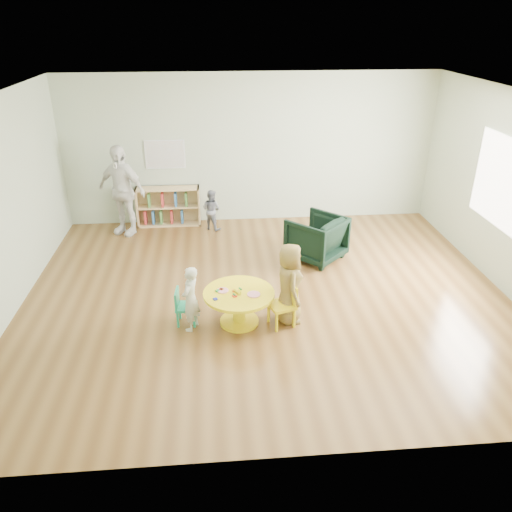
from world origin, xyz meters
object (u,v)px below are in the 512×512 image
at_px(bookshelf, 168,206).
at_px(armchair, 316,238).
at_px(child_left, 191,299).
at_px(adult_caretaker, 121,190).
at_px(kid_chair_right, 285,303).
at_px(toddler, 211,210).
at_px(child_right, 289,284).
at_px(kid_chair_left, 183,306).
at_px(activity_table, 239,302).

height_order(bookshelf, armchair, bookshelf).
bearing_deg(child_left, adult_caretaker, -135.81).
height_order(kid_chair_right, toddler, toddler).
bearing_deg(bookshelf, adult_caretaker, -155.10).
relative_size(armchair, child_right, 0.74).
bearing_deg(child_left, kid_chair_right, 112.27).
bearing_deg(child_left, kid_chair_left, -119.36).
bearing_deg(toddler, child_left, 118.16).
bearing_deg(armchair, bookshelf, -78.98).
xyz_separation_m(activity_table, toddler, (-0.34, 3.26, 0.06)).
bearing_deg(kid_chair_left, adult_caretaker, -154.46).
bearing_deg(activity_table, kid_chair_right, -7.29).
bearing_deg(kid_chair_right, child_left, 71.82).
xyz_separation_m(kid_chair_right, adult_caretaker, (-2.54, 3.29, 0.51)).
bearing_deg(kid_chair_left, activity_table, 89.73).
height_order(kid_chair_left, kid_chair_right, kid_chair_right).
xyz_separation_m(kid_chair_left, adult_caretaker, (-1.22, 3.16, 0.56)).
xyz_separation_m(bookshelf, armchair, (2.56, -1.75, 0.01)).
height_order(activity_table, toddler, toddler).
distance_m(kid_chair_right, child_left, 1.22).
height_order(kid_chair_left, bookshelf, bookshelf).
distance_m(activity_table, toddler, 3.28).
bearing_deg(adult_caretaker, bookshelf, 53.16).
height_order(bookshelf, child_left, child_left).
xyz_separation_m(child_left, toddler, (0.28, 3.34, -0.06)).
height_order(kid_chair_left, adult_caretaker, adult_caretaker).
height_order(child_right, toddler, child_right).
relative_size(child_right, adult_caretaker, 0.67).
bearing_deg(child_right, activity_table, 86.52).
xyz_separation_m(kid_chair_left, toddler, (0.39, 3.20, 0.12)).
relative_size(child_right, toddler, 1.44).
bearing_deg(adult_caretaker, armchair, 5.62).
relative_size(kid_chair_right, toddler, 0.76).
height_order(armchair, child_right, child_right).
distance_m(activity_table, adult_caretaker, 3.79).
bearing_deg(child_left, activity_table, 119.24).
distance_m(armchair, toddler, 2.24).
distance_m(child_right, toddler, 3.40).
bearing_deg(kid_chair_right, activity_table, 64.52).
xyz_separation_m(armchair, child_left, (-2.01, -1.90, 0.07)).
height_order(kid_chair_left, toddler, toddler).
bearing_deg(bookshelf, toddler, -20.46).
distance_m(kid_chair_right, adult_caretaker, 4.19).
xyz_separation_m(child_right, toddler, (-1.00, 3.25, -0.17)).
bearing_deg(child_left, bookshelf, -149.13).
bearing_deg(child_left, toddler, -162.61).
height_order(activity_table, kid_chair_left, activity_table).
distance_m(armchair, adult_caretaker, 3.64).
bearing_deg(adult_caretaker, toddler, 29.91).
bearing_deg(toddler, armchair, 173.21).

